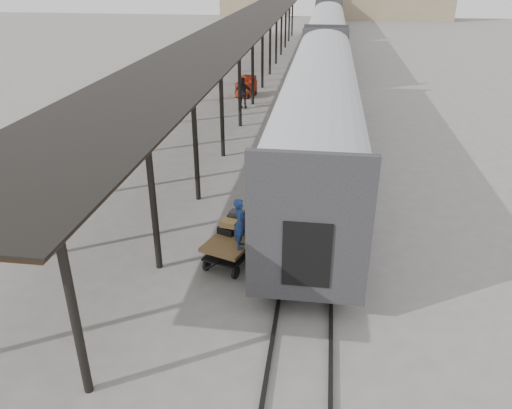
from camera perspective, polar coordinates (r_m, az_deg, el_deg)
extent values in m
plane|color=slate|center=(17.15, -4.61, -3.86)|extent=(160.00, 160.00, 0.00)
cube|color=silver|center=(23.26, 7.30, 11.03)|extent=(3.00, 24.00, 2.90)
cube|color=#28282B|center=(12.13, 5.95, -3.28)|extent=(3.04, 0.22, 3.50)
cube|color=black|center=(23.12, 3.56, 13.39)|extent=(0.04, 22.08, 0.65)
cube|color=black|center=(23.75, 7.07, 7.06)|extent=(2.55, 23.04, 0.50)
cube|color=silver|center=(48.86, 8.08, 18.73)|extent=(3.00, 24.00, 2.90)
cube|color=#28282B|center=(37.08, 7.85, 16.52)|extent=(3.04, 0.22, 3.50)
cube|color=black|center=(48.79, 6.25, 19.88)|extent=(0.04, 22.08, 0.65)
cube|color=black|center=(49.10, 7.95, 16.76)|extent=(2.55, 23.04, 0.50)
cube|color=silver|center=(74.74, 8.33, 21.12)|extent=(3.00, 24.00, 2.90)
cube|color=#28282B|center=(62.88, 8.24, 20.27)|extent=(3.04, 0.22, 3.50)
cube|color=black|center=(74.69, 7.12, 21.87)|extent=(0.04, 22.08, 0.65)
cube|color=black|center=(74.89, 8.24, 19.82)|extent=(2.55, 23.04, 0.50)
cube|color=black|center=(15.44, 1.81, 1.66)|extent=(0.50, 1.70, 2.00)
imported|color=silver|center=(15.50, 1.80, 1.20)|extent=(0.72, 0.89, 1.72)
cube|color=#A48246|center=(15.67, 0.26, -0.98)|extent=(0.57, 0.25, 0.42)
cube|color=#422B19|center=(39.36, -2.19, 19.32)|extent=(4.60, 64.00, 0.18)
cube|color=black|center=(39.35, -2.19, 19.50)|extent=(4.90, 64.30, 0.06)
cylinder|color=black|center=(40.04, -5.15, 16.46)|extent=(0.20, 0.20, 4.00)
cylinder|color=black|center=(70.37, 0.73, 20.59)|extent=(0.20, 0.20, 4.00)
cylinder|color=black|center=(11.00, -20.00, -12.06)|extent=(0.20, 0.20, 4.00)
cylinder|color=black|center=(39.34, 0.93, 16.39)|extent=(0.20, 0.20, 4.00)
cylinder|color=black|center=(69.97, 4.29, 20.50)|extent=(0.20, 0.20, 4.00)
cube|color=black|center=(49.24, 7.02, 15.85)|extent=(0.10, 150.00, 0.12)
cube|color=black|center=(49.23, 8.76, 15.74)|extent=(0.10, 150.00, 0.12)
cube|color=brown|center=(15.55, -2.29, -3.75)|extent=(1.96, 2.68, 0.12)
cube|color=black|center=(15.72, -2.27, -4.86)|extent=(1.84, 2.55, 0.06)
cylinder|color=black|center=(15.39, -5.62, -6.82)|extent=(0.21, 0.40, 0.40)
cylinder|color=black|center=(14.95, -2.34, -7.79)|extent=(0.21, 0.40, 0.40)
cylinder|color=black|center=(16.78, -2.17, -3.72)|extent=(0.21, 0.40, 0.40)
cylinder|color=black|center=(16.37, 0.90, -4.51)|extent=(0.21, 0.40, 0.40)
cube|color=#363739|center=(16.01, -1.99, -2.10)|extent=(0.78, 0.66, 0.22)
cube|color=#A48246|center=(15.85, -0.16, -2.41)|extent=(0.72, 0.64, 0.22)
cube|color=black|center=(15.62, -3.33, -2.93)|extent=(0.63, 0.54, 0.21)
cube|color=#4C5332|center=(15.47, -1.30, -3.23)|extent=(0.62, 0.51, 0.20)
cube|color=#472A1C|center=(15.87, -2.04, -1.51)|extent=(0.71, 0.62, 0.21)
cube|color=#A48246|center=(15.51, -3.09, -2.16)|extent=(0.57, 0.46, 0.20)
cube|color=#363739|center=(15.75, -2.17, -1.02)|extent=(0.51, 0.41, 0.16)
cube|color=black|center=(15.38, -1.42, -2.76)|extent=(0.46, 0.40, 0.14)
cube|color=maroon|center=(35.84, -1.14, 13.13)|extent=(1.39, 1.79, 0.94)
cube|color=maroon|center=(36.08, -0.84, 14.24)|extent=(1.04, 0.87, 0.37)
cylinder|color=black|center=(35.63, -2.18, 12.40)|extent=(0.24, 0.40, 0.38)
cylinder|color=black|center=(35.25, -0.95, 12.27)|extent=(0.24, 0.40, 0.38)
cylinder|color=black|center=(36.62, -1.31, 12.78)|extent=(0.24, 0.40, 0.38)
cylinder|color=black|center=(36.25, -0.11, 12.65)|extent=(0.24, 0.40, 0.38)
imported|color=navy|center=(14.54, -1.82, -2.17)|extent=(0.44, 0.61, 1.57)
imported|color=black|center=(32.65, -1.46, 12.61)|extent=(1.19, 0.56, 1.98)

